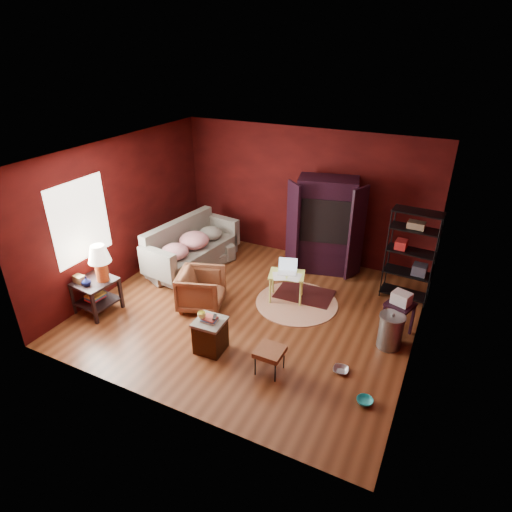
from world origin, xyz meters
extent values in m
cube|color=brown|center=(0.00, 0.00, -0.01)|extent=(5.50, 5.00, 0.02)
cube|color=white|center=(0.00, 0.00, 2.81)|extent=(5.50, 5.00, 0.02)
cube|color=#3F0A09|center=(0.00, 2.51, 1.40)|extent=(5.50, 0.02, 2.80)
cube|color=#3F0A09|center=(0.00, -2.51, 1.40)|extent=(5.50, 0.02, 2.80)
cube|color=#3F0A09|center=(-2.76, 0.00, 1.40)|extent=(0.02, 5.00, 2.80)
cube|color=#3F0A09|center=(2.76, 0.00, 1.40)|extent=(0.02, 5.00, 2.80)
cube|color=white|center=(-2.73, -1.00, 1.60)|extent=(0.02, 1.20, 1.40)
imported|color=slate|center=(-1.89, 0.85, 0.37)|extent=(1.29, 1.94, 0.74)
imported|color=black|center=(-0.85, -0.28, 0.39)|extent=(0.91, 0.94, 0.78)
imported|color=#B4B6BB|center=(1.90, -0.83, 0.11)|extent=(0.23, 0.08, 0.23)
imported|color=#29BBC2|center=(2.36, -1.28, 0.11)|extent=(0.23, 0.10, 0.22)
imported|color=#0D1344|center=(-2.42, -1.38, 0.69)|extent=(0.21, 0.21, 0.16)
imported|color=#FFF87C|center=(-0.16, -1.31, 0.67)|extent=(0.13, 0.11, 0.13)
cube|color=black|center=(-2.44, -1.21, 0.59)|extent=(0.70, 0.70, 0.04)
cube|color=black|center=(-2.44, -1.21, 0.19)|extent=(0.66, 0.66, 0.03)
cube|color=black|center=(-2.76, -1.47, 0.30)|extent=(0.06, 0.06, 0.60)
cube|color=black|center=(-2.18, -1.53, 0.30)|extent=(0.06, 0.06, 0.60)
cube|color=black|center=(-2.70, -0.90, 0.30)|extent=(0.06, 0.06, 0.60)
cube|color=black|center=(-2.13, -0.95, 0.30)|extent=(0.06, 0.06, 0.60)
cylinder|color=orange|center=(-2.30, -1.12, 0.79)|extent=(0.23, 0.23, 0.36)
cone|color=#F2E5C6|center=(-2.30, -1.12, 1.13)|extent=(0.42, 0.42, 0.30)
cube|color=#9B8854|center=(-2.62, -1.36, 0.68)|extent=(0.20, 0.15, 0.13)
cube|color=#E13843|center=(-2.50, -1.21, 0.24)|extent=(0.26, 0.32, 0.03)
cube|color=#3898E1|center=(-2.49, -1.21, 0.28)|extent=(0.26, 0.32, 0.03)
cube|color=#FED654|center=(-2.47, -1.21, 0.32)|extent=(0.26, 0.32, 0.03)
cube|color=slate|center=(-1.81, 0.89, 0.29)|extent=(1.09, 2.09, 0.42)
cube|color=slate|center=(-2.17, 0.93, 0.58)|extent=(0.44, 2.01, 0.84)
cube|color=slate|center=(-1.93, -0.11, 0.53)|extent=(0.86, 0.29, 0.58)
cube|color=slate|center=(-1.68, 1.88, 0.53)|extent=(0.86, 0.29, 0.58)
ellipsoid|color=#B2192B|center=(-1.83, 0.31, 0.63)|extent=(0.61, 0.61, 0.29)
ellipsoid|color=#B2192B|center=(-1.76, 0.88, 0.65)|extent=(0.68, 0.68, 0.34)
ellipsoid|color=slate|center=(-1.69, 1.40, 0.61)|extent=(0.56, 0.56, 0.27)
cube|color=#3B210D|center=(-0.07, -1.25, 0.25)|extent=(0.44, 0.44, 0.50)
cube|color=slate|center=(-0.07, -1.25, 0.53)|extent=(0.47, 0.47, 0.05)
cube|color=beige|center=(-0.07, -1.25, 0.56)|extent=(0.25, 0.20, 0.02)
cube|color=#456DA1|center=(-0.07, -1.25, 0.58)|extent=(0.26, 0.21, 0.02)
cube|color=#B84D45|center=(-0.07, -1.25, 0.60)|extent=(0.23, 0.18, 0.02)
cube|color=black|center=(0.01, -1.22, 0.62)|extent=(0.10, 0.16, 0.02)
cube|color=black|center=(0.96, -1.29, 0.36)|extent=(0.39, 0.39, 0.08)
cube|color=black|center=(0.96, -1.29, 0.31)|extent=(0.35, 0.35, 0.02)
cylinder|color=black|center=(0.80, -1.45, 0.16)|extent=(0.02, 0.02, 0.32)
cylinder|color=black|center=(1.12, -1.45, 0.16)|extent=(0.02, 0.02, 0.32)
cylinder|color=black|center=(0.80, -1.13, 0.16)|extent=(0.02, 0.02, 0.32)
cylinder|color=black|center=(1.12, -1.13, 0.16)|extent=(0.02, 0.02, 0.32)
cylinder|color=beige|center=(0.65, 0.58, 0.01)|extent=(1.93, 1.93, 0.01)
cube|color=#451213|center=(0.68, 0.91, 0.01)|extent=(1.10, 0.76, 0.01)
cube|color=#ECFF74|center=(0.42, 0.61, 0.53)|extent=(0.73, 0.60, 0.03)
cylinder|color=#ECFF74|center=(0.21, 0.36, 0.26)|extent=(0.05, 0.05, 0.53)
cylinder|color=#ECFF74|center=(0.74, 0.51, 0.26)|extent=(0.05, 0.05, 0.53)
cylinder|color=#ECFF74|center=(0.11, 0.70, 0.26)|extent=(0.05, 0.05, 0.53)
cylinder|color=#ECFF74|center=(0.64, 0.85, 0.26)|extent=(0.05, 0.05, 0.53)
cube|color=white|center=(0.42, 0.64, 0.55)|extent=(0.39, 0.32, 0.02)
cube|color=silver|center=(0.38, 0.75, 0.67)|extent=(0.34, 0.16, 0.23)
cube|color=white|center=(0.33, 0.47, 0.55)|extent=(0.35, 0.38, 0.00)
cube|color=white|center=(0.59, 0.56, 0.55)|extent=(0.26, 0.34, 0.00)
cube|color=black|center=(0.64, 2.06, 0.99)|extent=(1.26, 0.87, 1.97)
cube|color=black|center=(0.66, 1.96, 1.19)|extent=(1.02, 0.67, 0.88)
cube|color=black|center=(0.10, 1.64, 0.99)|extent=(0.38, 0.35, 1.87)
cube|color=black|center=(1.31, 1.93, 0.99)|extent=(0.22, 0.45, 1.87)
cube|color=#2A2D2F|center=(0.65, 2.01, 1.09)|extent=(0.75, 0.65, 0.54)
cube|color=black|center=(0.71, 1.76, 1.09)|extent=(0.51, 0.13, 0.42)
cube|color=black|center=(0.65, 2.01, 0.47)|extent=(1.03, 0.72, 0.05)
cylinder|color=black|center=(1.96, 1.50, 0.87)|extent=(0.02, 0.02, 1.74)
cylinder|color=black|center=(2.77, 1.46, 0.87)|extent=(0.02, 0.02, 1.74)
cylinder|color=black|center=(1.98, 1.85, 0.87)|extent=(0.02, 0.02, 1.74)
cylinder|color=black|center=(2.79, 1.81, 0.87)|extent=(0.02, 0.02, 1.74)
cube|color=black|center=(2.38, 1.65, 0.10)|extent=(0.87, 0.41, 0.02)
cube|color=black|center=(2.38, 1.65, 0.53)|extent=(0.87, 0.41, 0.02)
cube|color=black|center=(2.38, 1.65, 0.96)|extent=(0.87, 0.41, 0.02)
cube|color=black|center=(2.38, 1.65, 1.40)|extent=(0.87, 0.41, 0.02)
cube|color=black|center=(2.38, 1.65, 1.72)|extent=(0.87, 0.41, 0.02)
cube|color=maroon|center=(2.19, 1.67, 1.06)|extent=(0.21, 0.25, 0.15)
cube|color=#32323F|center=(2.57, 1.64, 0.65)|extent=(0.25, 0.25, 0.19)
cube|color=#7E654B|center=(2.38, 1.65, 1.48)|extent=(0.30, 0.21, 0.12)
cube|color=black|center=(2.45, 0.44, 0.58)|extent=(0.50, 0.50, 0.04)
cube|color=black|center=(2.23, 0.34, 0.29)|extent=(0.05, 0.05, 0.58)
cube|color=black|center=(2.55, 0.23, 0.29)|extent=(0.05, 0.05, 0.58)
cube|color=black|center=(2.34, 0.66, 0.29)|extent=(0.05, 0.05, 0.58)
cube|color=black|center=(2.66, 0.55, 0.29)|extent=(0.05, 0.05, 0.58)
cube|color=silver|center=(2.45, 0.44, 0.69)|extent=(0.33, 0.30, 0.20)
cylinder|color=gray|center=(2.40, 0.06, 0.27)|extent=(0.40, 0.40, 0.54)
cylinder|color=gray|center=(2.40, 0.06, 0.56)|extent=(0.44, 0.44, 0.04)
sphere|color=gray|center=(2.40, 0.06, 0.60)|extent=(0.06, 0.06, 0.05)
camera|label=1|loc=(2.92, -5.69, 4.36)|focal=30.00mm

